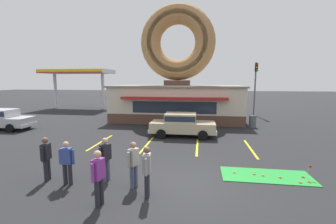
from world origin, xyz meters
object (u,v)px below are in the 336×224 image
Objects in this scene: putting_flag_pin at (309,169)px; pedestrian_beanie_man at (67,161)px; pedestrian_blue_sweater_man at (106,157)px; pedestrian_clipboard_woman at (46,157)px; pedestrian_hooded_kid at (134,162)px; golf_ball at (255,172)px; car_champagne at (182,124)px; car_silver at (2,119)px; traffic_light_pole at (255,82)px; pedestrian_crossing_woman at (147,169)px; trash_bin at (253,121)px; pedestrian_leather_jacket_man at (98,175)px.

putting_flag_pin is 9.19m from pedestrian_beanie_man.
pedestrian_clipboard_woman is (-2.24, -0.33, 0.01)m from pedestrian_blue_sweater_man.
golf_ball is at bearing 22.84° from pedestrian_hooded_kid.
car_champagne is 2.79× the size of pedestrian_beanie_man.
car_silver is at bearing 179.56° from car_champagne.
pedestrian_blue_sweater_man is at bearing -117.47° from traffic_light_pole.
car_silver is (-19.62, 6.28, 0.43)m from putting_flag_pin.
pedestrian_crossing_woman reaches higher than trash_bin.
golf_ball is at bearing -101.31° from trash_bin.
putting_flag_pin is 10.13m from pedestrian_clipboard_woman.
golf_ball is 6.33m from pedestrian_leather_jacket_man.
car_silver is (-17.72, 5.93, 0.82)m from golf_ball.
putting_flag_pin is 0.33× the size of pedestrian_blue_sweater_man.
pedestrian_crossing_woman reaches higher than pedestrian_beanie_man.
trash_bin is at bearing 10.81° from car_silver.
pedestrian_clipboard_woman reaches higher than pedestrian_beanie_man.
pedestrian_blue_sweater_man is 13.70m from trash_bin.
pedestrian_blue_sweater_man is 1.29m from pedestrian_hooded_kid.
pedestrian_clipboard_woman is at bearing -171.21° from putting_flag_pin.
pedestrian_clipboard_woman is 21.98m from traffic_light_pole.
car_silver is 20.02m from trash_bin.
golf_ball is at bearing 169.57° from putting_flag_pin.
car_champagne is 7.85m from pedestrian_hooded_kid.
car_champagne is 0.79× the size of traffic_light_pole.
pedestrian_beanie_man is 3.13m from pedestrian_crossing_woman.
pedestrian_clipboard_woman is 1.04× the size of pedestrian_beanie_man.
pedestrian_blue_sweater_man is at bearing -124.74° from trash_bin.
car_champagne reaches higher than golf_ball.
traffic_light_pole is at bearing 84.41° from putting_flag_pin.
pedestrian_blue_sweater_man is (11.86, -7.50, 0.06)m from car_silver.
car_silver is 13.31m from pedestrian_beanie_man.
pedestrian_hooded_kid is 1.49m from pedestrian_leather_jacket_man.
pedestrian_blue_sweater_man is 0.96× the size of pedestrian_leather_jacket_man.
car_champagne is 4.69× the size of trash_bin.
car_silver is at bearing 147.70° from pedestrian_blue_sweater_man.
pedestrian_hooded_kid is 0.86m from pedestrian_crossing_woman.
car_champagne is at bearing 59.59° from pedestrian_clipboard_woman.
pedestrian_beanie_man is at bearing -176.33° from pedestrian_hooded_kid.
pedestrian_hooded_kid is at bearing -113.87° from traffic_light_pole.
traffic_light_pole is (1.65, 16.89, 3.27)m from putting_flag_pin.
car_champagne is 7.74m from pedestrian_blue_sweater_man.
trash_bin is (1.94, 9.69, 0.45)m from golf_ball.
putting_flag_pin is 0.32× the size of pedestrian_clipboard_woman.
traffic_light_pole is at bearing 60.25° from pedestrian_beanie_man.
trash_bin is (7.80, 11.25, -0.44)m from pedestrian_blue_sweater_man.
pedestrian_hooded_kid is at bearing -97.81° from car_champagne.
pedestrian_clipboard_woman is at bearing -39.14° from car_silver.
pedestrian_beanie_man is (-7.11, -2.11, 0.86)m from golf_ball.
traffic_light_pole is at bearing 68.39° from pedestrian_crossing_woman.
golf_ball is 0.02× the size of pedestrian_clipboard_woman.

